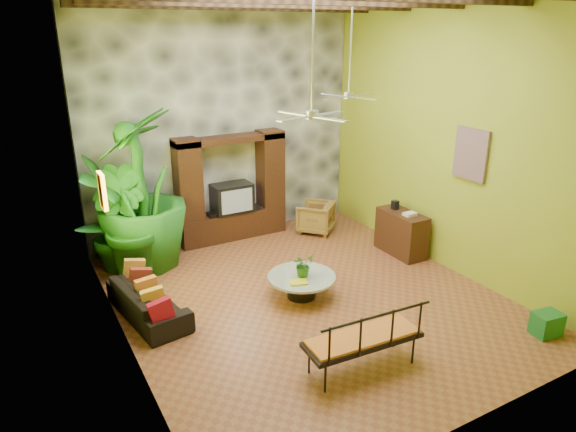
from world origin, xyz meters
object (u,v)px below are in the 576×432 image
tall_plant_a (109,215)px  side_console (401,233)px  coffee_table (302,283)px  entertainment_center (232,196)px  tall_plant_c (140,190)px  green_bin (547,324)px  iron_bench (366,337)px  wicker_armchair (316,217)px  ceiling_fan_front (312,100)px  ceiling_fan_back (349,84)px  tall_plant_b (125,224)px  sofa (148,301)px

tall_plant_a → side_console: tall_plant_a is taller
tall_plant_a → coffee_table: 3.78m
entertainment_center → tall_plant_c: bearing=-166.7°
tall_plant_c → entertainment_center: bearing=13.3°
entertainment_center → green_bin: 6.47m
side_console → iron_bench: bearing=-136.7°
iron_bench → green_bin: iron_bench is taller
wicker_armchair → side_console: side_console is taller
tall_plant_c → side_console: size_ratio=2.75×
coffee_table → entertainment_center: bearing=88.8°
coffee_table → iron_bench: iron_bench is taller
side_console → green_bin: side_console is taller
ceiling_fan_front → ceiling_fan_back: size_ratio=1.00×
ceiling_fan_back → tall_plant_b: bearing=164.5°
wicker_armchair → coffee_table: bearing=11.1°
tall_plant_b → sofa: bearing=-93.2°
wicker_armchair → ceiling_fan_back: bearing=40.5°
wicker_armchair → green_bin: size_ratio=1.85×
wicker_armchair → tall_plant_c: 3.99m
iron_bench → side_console: (3.02, 2.77, -0.09)m
wicker_armchair → tall_plant_c: tall_plant_c is taller
tall_plant_c → iron_bench: size_ratio=1.83×
tall_plant_a → tall_plant_b: (0.21, -0.36, -0.09)m
ceiling_fan_back → wicker_armchair: bearing=82.6°
wicker_armchair → green_bin: 5.33m
entertainment_center → wicker_armchair: (1.77, -0.62, -0.62)m
entertainment_center → sofa: bearing=-136.4°
tall_plant_c → iron_bench: 5.15m
sofa → side_console: size_ratio=1.65×
coffee_table → green_bin: 3.85m
tall_plant_c → iron_bench: tall_plant_c is taller
iron_bench → ceiling_fan_front: bearing=87.8°
iron_bench → tall_plant_a: bearing=118.9°
iron_bench → entertainment_center: bearing=89.5°
coffee_table → side_console: (2.72, 0.58, 0.19)m
entertainment_center → wicker_armchair: 1.98m
ceiling_fan_front → side_console: 4.24m
entertainment_center → tall_plant_a: entertainment_center is taller
ceiling_fan_front → iron_bench: size_ratio=1.12×
tall_plant_b → ceiling_fan_back: bearing=-15.5°
tall_plant_b → iron_bench: 4.93m
tall_plant_a → green_bin: size_ratio=5.48×
tall_plant_b → iron_bench: (2.06, -4.44, -0.51)m
entertainment_center → side_console: (2.65, -2.49, -0.52)m
tall_plant_c → tall_plant_b: bearing=-140.4°
tall_plant_a → tall_plant_b: tall_plant_a is taller
sofa → tall_plant_a: bearing=-4.7°
tall_plant_a → entertainment_center: bearing=9.7°
wicker_armchair → green_bin: wicker_armchair is taller
sofa → green_bin: sofa is taller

